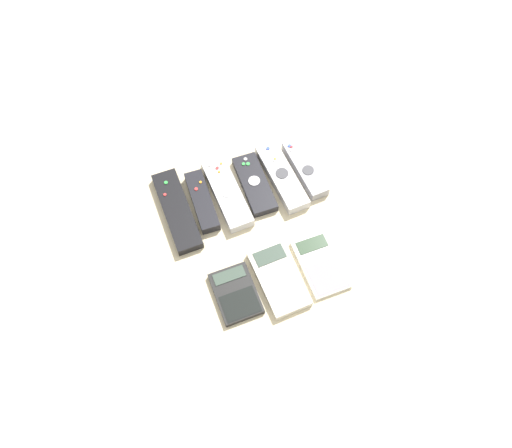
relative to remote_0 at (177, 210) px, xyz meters
name	(u,v)px	position (x,y,z in m)	size (l,w,h in m)	color
ground_plane	(260,237)	(0.15, -0.12, -0.01)	(3.00, 3.00, 0.00)	beige
remote_0	(177,210)	(0.00, 0.00, 0.00)	(0.06, 0.21, 0.02)	black
remote_1	(202,201)	(0.06, 0.00, 0.00)	(0.05, 0.16, 0.03)	black
remote_2	(227,193)	(0.12, 0.00, 0.00)	(0.06, 0.20, 0.03)	#B7B7BC
remote_3	(254,184)	(0.19, 0.00, 0.00)	(0.06, 0.16, 0.02)	black
remote_4	(282,176)	(0.25, 0.00, 0.00)	(0.06, 0.19, 0.03)	#B7B7BC
remote_5	(305,169)	(0.31, 0.00, 0.00)	(0.05, 0.16, 0.03)	gray
calculator_0	(236,293)	(0.06, -0.23, 0.00)	(0.08, 0.12, 0.01)	black
calculator_1	(279,278)	(0.15, -0.23, 0.00)	(0.09, 0.16, 0.02)	beige
calculator_2	(321,264)	(0.25, -0.23, 0.00)	(0.08, 0.14, 0.01)	silver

